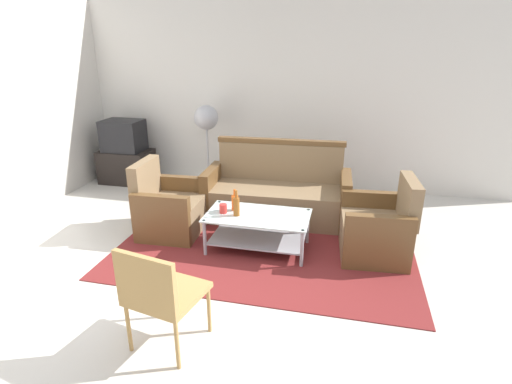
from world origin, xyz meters
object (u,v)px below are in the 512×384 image
object	(u,v)px
bottle_orange	(235,202)
tv_stand	(127,166)
armchair_right	(377,230)
television	(123,136)
couch	(277,194)
cup	(223,208)
armchair_left	(170,209)
pedestal_fan	(207,123)
bottle_brown	(236,206)
wicker_chair	(159,291)
coffee_table	(258,227)

from	to	relation	value
bottle_orange	tv_stand	world-z (taller)	bottle_orange
armchair_right	television	size ratio (longest dim) A/B	1.41
couch	cup	size ratio (longest dim) A/B	18.26
armchair_left	tv_stand	world-z (taller)	armchair_left
television	pedestal_fan	distance (m)	1.39
bottle_brown	couch	bearing A→B (deg)	74.44
couch	armchair_right	distance (m)	1.39
cup	armchair_left	bearing A→B (deg)	163.24
bottle_brown	pedestal_fan	size ratio (longest dim) A/B	0.22
tv_stand	television	distance (m)	0.50
bottle_brown	television	distance (m)	2.96
wicker_chair	tv_stand	bearing A→B (deg)	134.76
bottle_orange	television	bearing A→B (deg)	143.85
armchair_left	coffee_table	distance (m)	1.12
pedestal_fan	bottle_brown	bearing A→B (deg)	-62.28
coffee_table	tv_stand	world-z (taller)	tv_stand
television	pedestal_fan	world-z (taller)	pedestal_fan
pedestal_fan	wicker_chair	world-z (taller)	pedestal_fan
bottle_orange	pedestal_fan	distance (m)	2.01
bottle_orange	pedestal_fan	xyz separation A→B (m)	(-0.91, 1.71, 0.51)
bottle_brown	pedestal_fan	bearing A→B (deg)	117.72
coffee_table	television	distance (m)	3.12
armchair_left	cup	world-z (taller)	armchair_left
bottle_brown	bottle_orange	distance (m)	0.14
couch	cup	distance (m)	1.02
television	wicker_chair	bearing A→B (deg)	123.70
wicker_chair	bottle_orange	bearing A→B (deg)	99.17
armchair_right	wicker_chair	bearing A→B (deg)	134.50
couch	bottle_brown	distance (m)	1.01
armchair_left	tv_stand	bearing A→B (deg)	-139.36
cup	television	size ratio (longest dim) A/B	0.17
cup	pedestal_fan	distance (m)	2.06
armchair_left	bottle_brown	distance (m)	0.95
armchair_right	pedestal_fan	distance (m)	3.00
armchair_left	pedestal_fan	xyz separation A→B (m)	(-0.08, 1.59, 0.73)
armchair_right	television	distance (m)	4.13
couch	wicker_chair	distance (m)	2.55
coffee_table	wicker_chair	distance (m)	1.68
bottle_orange	tv_stand	bearing A→B (deg)	143.89
couch	armchair_left	bearing A→B (deg)	28.76
bottle_brown	cup	bearing A→B (deg)	167.86
armchair_left	bottle_brown	size ratio (longest dim) A/B	3.03
armchair_right	cup	size ratio (longest dim) A/B	8.50
coffee_table	television	world-z (taller)	television
tv_stand	coffee_table	bearing A→B (deg)	-34.17
armchair_left	television	size ratio (longest dim) A/B	1.41
couch	tv_stand	distance (m)	2.73
coffee_table	bottle_orange	distance (m)	0.36
bottle_orange	television	world-z (taller)	television
cup	wicker_chair	distance (m)	1.60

